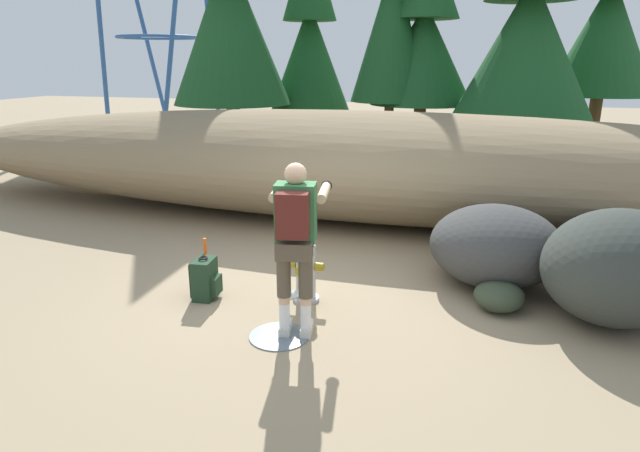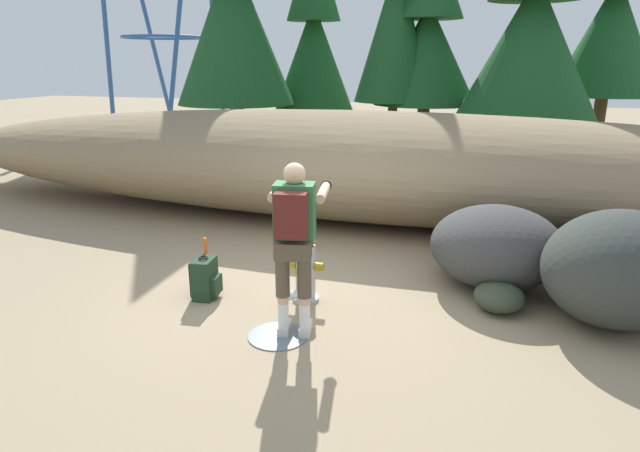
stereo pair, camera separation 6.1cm
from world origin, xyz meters
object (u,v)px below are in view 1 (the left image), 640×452
fire_hydrant (306,269)px  boulder_mid (495,245)px  utility_worker (296,229)px  spare_backpack (205,279)px  boulder_small (607,241)px  boulder_outlier (499,296)px  boulder_large (619,266)px  survey_stake (206,264)px

fire_hydrant → boulder_mid: boulder_mid is taller
utility_worker → spare_backpack: size_ratio=3.42×
fire_hydrant → utility_worker: utility_worker is taller
spare_backpack → boulder_mid: 3.27m
fire_hydrant → boulder_mid: 2.20m
boulder_small → spare_backpack: bearing=-154.0°
fire_hydrant → boulder_outlier: (1.98, 0.33, -0.20)m
utility_worker → fire_hydrant: bearing=0.1°
fire_hydrant → boulder_small: bearing=29.8°
fire_hydrant → spare_backpack: fire_hydrant is taller
fire_hydrant → utility_worker: bearing=-79.7°
utility_worker → boulder_large: 3.17m
boulder_outlier → spare_backpack: bearing=-169.4°
utility_worker → boulder_mid: (1.81, 1.74, -0.57)m
spare_backpack → boulder_small: size_ratio=0.44×
fire_hydrant → spare_backpack: bearing=-167.4°
utility_worker → boulder_outlier: (1.85, 1.01, -0.87)m
boulder_large → survey_stake: (-4.21, -0.44, -0.25)m
utility_worker → boulder_large: (2.93, 1.10, -0.46)m
fire_hydrant → boulder_mid: (1.93, 1.06, 0.10)m
boulder_large → boulder_mid: bearing=150.6°
fire_hydrant → survey_stake: 1.16m
boulder_small → boulder_outlier: size_ratio=2.02×
utility_worker → boulder_large: bearing=-79.6°
boulder_mid → fire_hydrant: bearing=-151.1°
spare_backpack → boulder_outlier: (3.03, 0.57, -0.07)m
boulder_large → boulder_small: 1.46m
fire_hydrant → boulder_large: bearing=8.0°
spare_backpack → survey_stake: size_ratio=0.78×
boulder_large → survey_stake: 4.24m
boulder_small → boulder_large: bearing=-97.8°
utility_worker → boulder_small: 4.08m
utility_worker → boulder_outlier: utility_worker is taller
boulder_mid → boulder_outlier: 0.79m
boulder_large → boulder_mid: 1.30m
fire_hydrant → boulder_outlier: size_ratio=1.46×
fire_hydrant → boulder_mid: bearing=28.9°
survey_stake → boulder_small: bearing=23.1°
boulder_large → boulder_small: (0.20, 1.44, -0.19)m
boulder_large → boulder_outlier: 1.16m
spare_backpack → boulder_small: bearing=20.6°
spare_backpack → boulder_large: 4.18m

